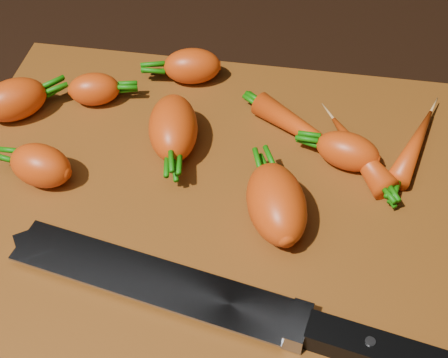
# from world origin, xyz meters

# --- Properties ---
(ground) EXTENTS (2.00, 2.00, 0.01)m
(ground) POSITION_xyz_m (0.00, 0.00, -0.01)
(ground) COLOR black
(cutting_board) EXTENTS (0.50, 0.40, 0.01)m
(cutting_board) POSITION_xyz_m (0.00, 0.00, 0.01)
(cutting_board) COLOR brown
(cutting_board) RESTS_ON ground
(carrot_0) EXTENTS (0.08, 0.07, 0.04)m
(carrot_0) POSITION_xyz_m (-0.22, 0.08, 0.03)
(carrot_0) COLOR #DE430B
(carrot_0) RESTS_ON cutting_board
(carrot_1) EXTENTS (0.06, 0.05, 0.04)m
(carrot_1) POSITION_xyz_m (-0.16, -0.00, 0.03)
(carrot_1) COLOR #DE430B
(carrot_1) RESTS_ON cutting_board
(carrot_2) EXTENTS (0.06, 0.09, 0.05)m
(carrot_2) POSITION_xyz_m (-0.06, 0.06, 0.03)
(carrot_2) COLOR #DE430B
(carrot_2) RESTS_ON cutting_board
(carrot_3) EXTENTS (0.07, 0.09, 0.05)m
(carrot_3) POSITION_xyz_m (0.05, -0.02, 0.04)
(carrot_3) COLOR #DE430B
(carrot_3) RESTS_ON cutting_board
(carrot_4) EXTENTS (0.07, 0.05, 0.04)m
(carrot_4) POSITION_xyz_m (-0.06, 0.16, 0.03)
(carrot_4) COLOR #DE430B
(carrot_4) RESTS_ON cutting_board
(carrot_5) EXTENTS (0.06, 0.05, 0.03)m
(carrot_5) POSITION_xyz_m (-0.15, 0.11, 0.03)
(carrot_5) COLOR #DE430B
(carrot_5) RESTS_ON cutting_board
(carrot_6) EXTENTS (0.07, 0.05, 0.03)m
(carrot_6) POSITION_xyz_m (0.11, 0.06, 0.03)
(carrot_6) COLOR #DE430B
(carrot_6) RESTS_ON cutting_board
(carrot_7) EXTENTS (0.06, 0.11, 0.02)m
(carrot_7) POSITION_xyz_m (0.17, 0.09, 0.02)
(carrot_7) COLOR #DE430B
(carrot_7) RESTS_ON cutting_board
(carrot_8) EXTENTS (0.13, 0.10, 0.02)m
(carrot_8) POSITION_xyz_m (0.07, 0.08, 0.02)
(carrot_8) COLOR #DE430B
(carrot_8) RESTS_ON cutting_board
(carrot_9) EXTENTS (0.07, 0.10, 0.03)m
(carrot_9) POSITION_xyz_m (0.12, 0.07, 0.02)
(carrot_9) COLOR #DE430B
(carrot_9) RESTS_ON cutting_board
(knife) EXTENTS (0.37, 0.10, 0.02)m
(knife) POSITION_xyz_m (-0.02, -0.10, 0.02)
(knife) COLOR gray
(knife) RESTS_ON cutting_board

